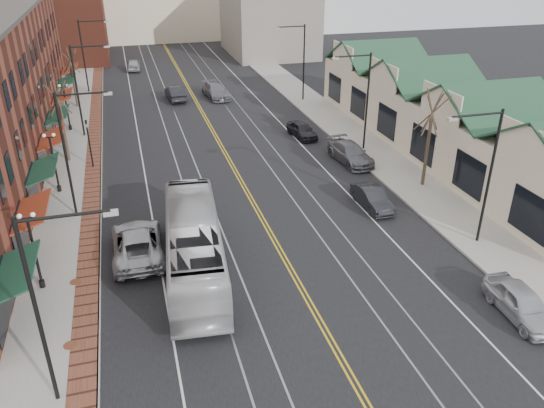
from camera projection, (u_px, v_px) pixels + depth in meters
ground at (333, 345)px, 23.49m from camera, size 160.00×160.00×0.00m
sidewalk_left at (72, 191)px, 37.73m from camera, size 4.00×120.00×0.15m
sidewalk_right at (379, 157)px, 43.57m from camera, size 4.00×120.00×0.15m
building_right at (447, 125)px, 44.03m from camera, size 8.00×36.00×4.60m
backdrop_left at (53, 9)px, 76.64m from camera, size 14.00×18.00×14.00m
backdrop_mid at (158, 11)px, 94.56m from camera, size 22.00×14.00×9.00m
backdrop_right at (268, 17)px, 80.56m from camera, size 12.00×16.00×11.00m
streetlight_l_0 at (46, 293)px, 18.54m from camera, size 3.33×0.25×8.00m
streetlight_l_1 at (71, 142)px, 32.30m from camera, size 3.33×0.25×8.00m
streetlight_l_2 at (81, 81)px, 46.06m from camera, size 3.33×0.25×8.00m
streetlight_l_3 at (86, 48)px, 59.82m from camera, size 3.33×0.25×8.00m
streetlight_r_0 at (485, 165)px, 29.08m from camera, size 3.33×0.25×8.00m
streetlight_r_1 at (363, 92)px, 42.84m from camera, size 3.33×0.25×8.00m
streetlight_r_2 at (300, 55)px, 56.59m from camera, size 3.33×0.25×8.00m
lamppost_l_1 at (35, 253)px, 26.26m from camera, size 0.84×0.28×4.27m
lamppost_l_2 at (54, 164)px, 36.58m from camera, size 0.84×0.28×4.27m
lamppost_l_3 at (67, 108)px, 48.62m from camera, size 0.84×0.28×4.27m
tree_left_near at (62, 120)px, 41.22m from camera, size 1.78×1.37×6.48m
tree_left_far at (73, 77)px, 55.09m from camera, size 1.66×1.28×6.02m
tree_right_mid at (429, 137)px, 36.88m from camera, size 1.90×1.46×6.93m
manhole_mid at (70, 345)px, 23.27m from camera, size 0.60×0.60×0.02m
manhole_far at (76, 282)px, 27.57m from camera, size 0.60×0.60×0.02m
traffic_signal at (89, 140)px, 40.49m from camera, size 0.18×0.15×3.80m
transit_bus at (194, 246)px, 27.93m from camera, size 3.84×12.00×3.29m
parked_suv at (137, 243)px, 29.78m from camera, size 2.80×6.04×1.68m
parked_car_a at (522, 303)px, 25.01m from camera, size 2.01×4.49×1.50m
parked_car_b at (372, 198)px, 35.27m from camera, size 1.52×4.14×1.35m
parked_car_c at (350, 153)px, 42.39m from camera, size 2.60×5.42×1.52m
parked_car_d at (302, 130)px, 47.80m from camera, size 2.09×4.19×1.37m
distant_car_left at (175, 93)px, 58.77m from camera, size 2.00×4.91×1.58m
distant_car_right at (216, 91)px, 59.58m from camera, size 2.82×5.59×1.56m
distant_car_far at (134, 65)px, 72.12m from camera, size 1.98×4.49×1.50m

